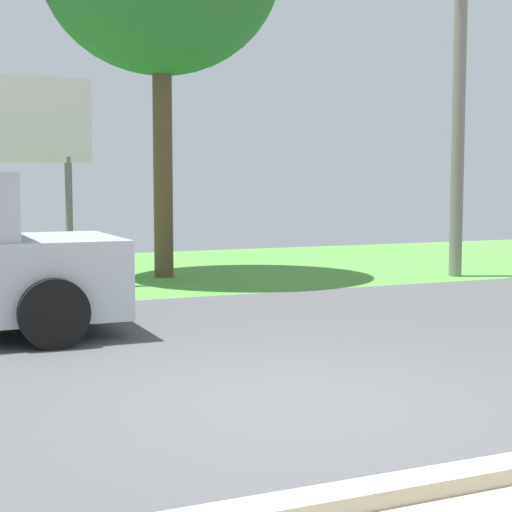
# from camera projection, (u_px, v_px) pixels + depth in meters

# --- Properties ---
(ground_plane) EXTENTS (40.00, 22.00, 0.20)m
(ground_plane) POSITION_uv_depth(u_px,v_px,m) (186.00, 342.00, 9.21)
(ground_plane) COLOR #4C4C4F
(utility_pole) EXTENTS (1.80, 0.24, 6.81)m
(utility_pole) POSITION_uv_depth(u_px,v_px,m) (459.00, 85.00, 14.91)
(utility_pole) COLOR gray
(utility_pole) RESTS_ON ground_plane
(roadside_billboard) EXTENTS (2.60, 0.12, 3.50)m
(roadside_billboard) POSITION_uv_depth(u_px,v_px,m) (12.00, 134.00, 13.04)
(roadside_billboard) COLOR slate
(roadside_billboard) RESTS_ON ground_plane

